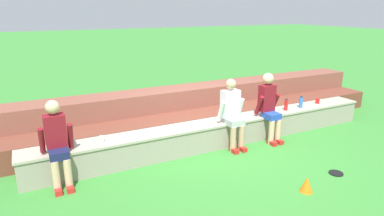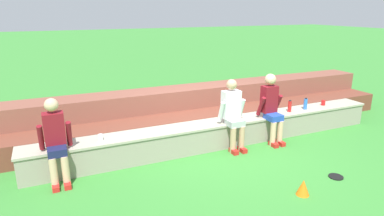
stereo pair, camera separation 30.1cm
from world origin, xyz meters
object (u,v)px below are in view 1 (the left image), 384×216
(water_bottle_near_right, at_px, (286,105))
(plastic_cup_middle, at_px, (102,139))
(frisbee, at_px, (336,173))
(person_far_left, at_px, (57,142))
(person_left_of_center, at_px, (232,112))
(water_bottle_mid_right, at_px, (301,102))
(person_center, at_px, (269,106))
(sports_cone, at_px, (307,184))
(plastic_cup_left_end, at_px, (318,101))

(water_bottle_near_right, xyz_separation_m, plastic_cup_middle, (-3.93, 0.02, -0.07))
(water_bottle_near_right, distance_m, frisbee, 2.05)
(person_far_left, bearing_deg, frisbee, -22.57)
(person_left_of_center, bearing_deg, water_bottle_mid_right, 5.29)
(person_center, bearing_deg, sports_cone, -113.17)
(person_left_of_center, height_order, plastic_cup_left_end, person_left_of_center)
(person_left_of_center, height_order, water_bottle_mid_right, person_left_of_center)
(frisbee, bearing_deg, person_left_of_center, 118.63)
(person_center, xyz_separation_m, plastic_cup_left_end, (1.66, 0.27, -0.18))
(person_left_of_center, xyz_separation_m, plastic_cup_left_end, (2.53, 0.26, -0.16))
(plastic_cup_left_end, xyz_separation_m, frisbee, (-1.60, -1.95, -0.54))
(plastic_cup_left_end, xyz_separation_m, plastic_cup_middle, (-4.95, -0.06, -0.01))
(person_left_of_center, relative_size, plastic_cup_middle, 13.15)
(sports_cone, bearing_deg, water_bottle_near_right, 55.28)
(person_far_left, relative_size, person_center, 0.96)
(water_bottle_mid_right, height_order, frisbee, water_bottle_mid_right)
(water_bottle_near_right, xyz_separation_m, frisbee, (-0.57, -1.87, -0.61))
(person_left_of_center, relative_size, water_bottle_mid_right, 5.26)
(person_far_left, xyz_separation_m, person_center, (3.99, 0.00, 0.03))
(plastic_cup_left_end, relative_size, plastic_cup_middle, 1.10)
(person_left_of_center, height_order, sports_cone, person_left_of_center)
(person_far_left, xyz_separation_m, sports_cone, (3.19, -1.87, -0.58))
(person_far_left, distance_m, frisbee, 4.43)
(person_center, distance_m, plastic_cup_middle, 3.31)
(person_left_of_center, height_order, person_center, person_center)
(sports_cone, bearing_deg, frisbee, 12.27)
(water_bottle_near_right, height_order, sports_cone, water_bottle_near_right)
(person_center, relative_size, frisbee, 6.02)
(water_bottle_mid_right, bearing_deg, frisbee, -118.16)
(plastic_cup_left_end, relative_size, sports_cone, 0.47)
(water_bottle_mid_right, height_order, sports_cone, water_bottle_mid_right)
(water_bottle_mid_right, distance_m, plastic_cup_middle, 4.36)
(plastic_cup_left_end, bearing_deg, water_bottle_near_right, -175.53)
(person_center, xyz_separation_m, water_bottle_near_right, (0.63, 0.19, -0.12))
(person_far_left, height_order, water_bottle_near_right, person_far_left)
(person_center, height_order, frisbee, person_center)
(person_left_of_center, bearing_deg, person_center, -1.04)
(plastic_cup_middle, bearing_deg, plastic_cup_left_end, 0.70)
(person_far_left, bearing_deg, person_center, 0.05)
(frisbee, bearing_deg, water_bottle_near_right, 72.99)
(person_far_left, height_order, water_bottle_mid_right, person_far_left)
(water_bottle_mid_right, height_order, plastic_cup_left_end, water_bottle_mid_right)
(plastic_cup_left_end, bearing_deg, water_bottle_mid_right, -172.63)
(sports_cone, bearing_deg, person_left_of_center, 92.22)
(person_left_of_center, height_order, water_bottle_near_right, person_left_of_center)
(person_far_left, bearing_deg, water_bottle_near_right, 2.41)
(water_bottle_near_right, bearing_deg, plastic_cup_middle, 179.71)
(plastic_cup_left_end, bearing_deg, plastic_cup_middle, -179.30)
(water_bottle_mid_right, distance_m, frisbee, 2.22)
(person_left_of_center, bearing_deg, person_far_left, -179.65)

